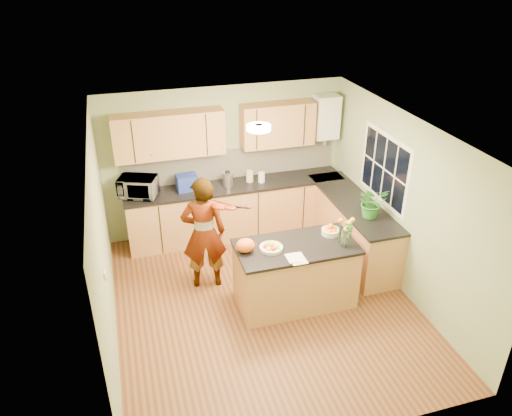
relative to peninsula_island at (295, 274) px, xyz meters
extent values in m
plane|color=brown|center=(-0.41, 0.07, -0.46)|extent=(4.50, 4.50, 0.00)
cube|color=white|center=(-0.41, 0.07, 2.04)|extent=(4.00, 4.50, 0.02)
cube|color=#96A576|center=(-0.41, 2.32, 0.79)|extent=(4.00, 0.02, 2.50)
cube|color=#96A576|center=(-0.41, -2.18, 0.79)|extent=(4.00, 0.02, 2.50)
cube|color=#96A576|center=(-2.41, 0.07, 0.79)|extent=(0.02, 4.50, 2.50)
cube|color=#96A576|center=(1.59, 0.07, 0.79)|extent=(0.02, 4.50, 2.50)
cube|color=#B57748|center=(-0.31, 2.02, -0.01)|extent=(3.60, 0.60, 0.90)
cube|color=black|center=(-0.31, 2.01, 0.46)|extent=(3.64, 0.62, 0.04)
cube|color=#B57748|center=(1.29, 0.92, -0.01)|extent=(0.60, 2.20, 0.90)
cube|color=black|center=(1.28, 0.92, 0.46)|extent=(0.62, 2.24, 0.04)
cube|color=silver|center=(-0.31, 2.30, 0.74)|extent=(3.60, 0.02, 0.52)
cube|color=#B57748|center=(-1.31, 2.15, 1.39)|extent=(1.70, 0.34, 0.70)
cube|color=#B57748|center=(0.44, 2.15, 1.39)|extent=(1.20, 0.34, 0.70)
cube|color=white|center=(1.29, 2.16, 1.44)|extent=(0.40, 0.30, 0.72)
cylinder|color=silver|center=(1.29, 2.16, 1.04)|extent=(0.06, 0.06, 0.20)
cube|color=white|center=(1.58, 0.67, 1.09)|extent=(0.01, 1.30, 1.05)
cube|color=black|center=(1.58, 0.67, 1.09)|extent=(0.01, 1.18, 0.92)
cube|color=white|center=(-2.40, -0.53, 0.84)|extent=(0.02, 0.09, 0.09)
cylinder|color=#FFEABF|center=(-0.41, 0.37, 2.00)|extent=(0.30, 0.30, 0.06)
cylinder|color=white|center=(-0.41, 0.37, 2.03)|extent=(0.10, 0.10, 0.02)
cube|color=#B57748|center=(0.00, 0.00, -0.02)|extent=(1.56, 0.78, 0.88)
cube|color=black|center=(0.00, 0.00, 0.44)|extent=(1.60, 0.82, 0.04)
cylinder|color=beige|center=(-0.35, 0.00, 0.48)|extent=(0.30, 0.30, 0.05)
cylinder|color=beige|center=(0.55, 0.15, 0.49)|extent=(0.25, 0.25, 0.07)
cylinder|color=silver|center=(0.60, -0.18, 0.56)|extent=(0.11, 0.11, 0.21)
ellipsoid|color=#FF5D15|center=(-0.68, 0.05, 0.55)|extent=(0.27, 0.24, 0.18)
cube|color=silver|center=(-0.10, -0.30, 0.46)|extent=(0.20, 0.27, 0.01)
imported|color=tan|center=(-1.09, 0.75, 0.39)|extent=(0.67, 0.49, 1.71)
imported|color=white|center=(-1.87, 2.02, 0.64)|extent=(0.68, 0.57, 0.32)
cube|color=navy|center=(-1.11, 2.04, 0.61)|extent=(0.34, 0.26, 0.26)
cylinder|color=silver|center=(-0.45, 1.99, 0.59)|extent=(0.17, 0.17, 0.23)
sphere|color=black|center=(-0.45, 1.99, 0.75)|extent=(0.08, 0.08, 0.08)
cylinder|color=beige|center=(-0.06, 2.06, 0.57)|extent=(0.14, 0.14, 0.19)
cylinder|color=white|center=(0.12, 1.98, 0.56)|extent=(0.14, 0.14, 0.17)
imported|color=#2C7928|center=(1.29, 0.40, 0.71)|extent=(0.44, 0.39, 0.47)
camera|label=1|loc=(-2.08, -5.19, 3.98)|focal=35.00mm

